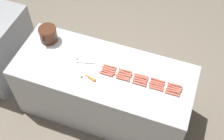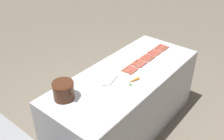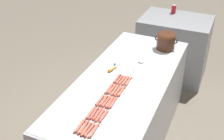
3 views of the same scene
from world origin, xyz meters
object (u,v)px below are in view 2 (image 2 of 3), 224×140
Objects in this scene: hot_dog_20 at (158,46)px; hot_dog_24 at (126,68)px; hot_dog_10 at (162,47)px; hot_dog_1 at (159,54)px; hot_dog_6 at (157,53)px; hot_dog_13 at (139,63)px; serving_spoon at (107,83)px; hot_dog_17 at (145,57)px; hot_dog_5 at (163,48)px; hot_dog_4 at (134,71)px; hot_dog_16 at (153,52)px; hot_dog_19 at (128,69)px; hot_dog_2 at (151,59)px; hot_dog_7 at (149,58)px; hot_dog_14 at (130,70)px; hot_dog_11 at (154,52)px; hot_dog_3 at (143,65)px; hot_dog_0 at (166,49)px; hot_dog_22 at (143,56)px; bean_pot at (63,90)px; hot_dog_9 at (132,70)px; hot_dog_23 at (135,62)px; carrot at (133,81)px; hot_dog_12 at (147,58)px; hot_dog_15 at (160,47)px; hot_dog_18 at (137,63)px.

hot_dog_24 is (-0.00, 0.75, 0.00)m from hot_dog_20.
hot_dog_1 is at bearing 106.48° from hot_dog_10.
hot_dog_10 is (0.03, -0.19, 0.00)m from hot_dog_6.
hot_dog_13 is 0.57m from serving_spoon.
hot_dog_17 is (0.03, 0.38, 0.00)m from hot_dog_10.
hot_dog_5 is at bearing 179.32° from hot_dog_20.
hot_dog_4 is 1.00× the size of hot_dog_16.
hot_dog_19 is at bearing -91.38° from serving_spoon.
hot_dog_2 is 1.00× the size of hot_dog_20.
hot_dog_5 is 0.18m from hot_dog_6.
hot_dog_7 reaches higher than serving_spoon.
hot_dog_14 is 0.38m from hot_dog_17.
hot_dog_11 is 0.03m from hot_dog_16.
hot_dog_3 is 1.00× the size of hot_dog_19.
hot_dog_0 is at bearing -109.09° from hot_dog_11.
hot_dog_6 is 0.56m from hot_dog_14.
hot_dog_14 is (0.06, -0.01, 0.00)m from hot_dog_4.
hot_dog_17 is at bearing -90.41° from serving_spoon.
hot_dog_10 and hot_dog_22 have the same top height.
hot_dog_19 is 0.62× the size of bean_pot.
hot_dog_23 is (0.09, -0.18, 0.00)m from hot_dog_9.
hot_dog_14 is 0.62× the size of bean_pot.
hot_dog_20 is at bearing -87.48° from hot_dog_19.
serving_spoon is at bearing 84.90° from hot_dog_0.
hot_dog_6 is at bearing -93.11° from hot_dog_14.
bean_pot is at bearing 61.46° from carrot.
hot_dog_9 is 1.00× the size of hot_dog_12.
hot_dog_13 is 0.19m from hot_dog_14.
hot_dog_15 and hot_dog_17 have the same top height.
hot_dog_12 is 1.00× the size of hot_dog_24.
hot_dog_13 is 0.63× the size of serving_spoon.
hot_dog_16 and hot_dog_18 have the same top height.
hot_dog_1 is 0.57m from hot_dog_4.
hot_dog_6 and hot_dog_22 have the same top height.
hot_dog_6 and hot_dog_16 have the same top height.
serving_spoon is (0.04, 0.94, -0.00)m from hot_dog_11.
hot_dog_7 is 0.06m from hot_dog_17.
hot_dog_1 is 1.45m from bean_pot.
hot_dog_17 is at bearing -97.99° from bean_pot.
hot_dog_9 is at bearing -173.20° from hot_dog_19.
hot_dog_9 is 0.56m from hot_dog_11.
hot_dog_3 and hot_dog_23 have the same top height.
hot_dog_13 is at bearing 89.64° from hot_dog_12.
hot_dog_12 is 0.19m from hot_dog_18.
hot_dog_17 is (0.01, 0.38, 0.00)m from hot_dog_15.
hot_dog_15 is (0.05, -0.01, 0.00)m from hot_dog_5.
hot_dog_2 is 1.00× the size of hot_dog_6.
hot_dog_10 is (0.03, -0.38, 0.00)m from hot_dog_7.
hot_dog_1 and hot_dog_14 have the same top height.
hot_dog_0 is 1.00× the size of hot_dog_16.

